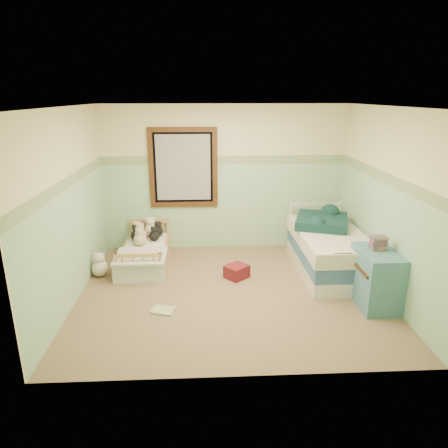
{
  "coord_description": "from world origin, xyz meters",
  "views": [
    {
      "loc": [
        -0.36,
        -5.13,
        2.64
      ],
      "look_at": [
        -0.08,
        0.35,
        0.89
      ],
      "focal_mm": 32.58,
      "sensor_mm": 36.0,
      "label": 1
    }
  ],
  "objects_px": {
    "toddler_bed_frame": "(145,259)",
    "plush_floor_tan": "(101,269)",
    "twin_bed_frame": "(328,265)",
    "floor_book": "(163,310)",
    "red_pillow": "(237,272)",
    "dresser": "(376,278)",
    "plush_floor_cream": "(100,268)"
  },
  "relations": [
    {
      "from": "plush_floor_cream",
      "to": "plush_floor_tan",
      "type": "height_order",
      "value": "plush_floor_cream"
    },
    {
      "from": "dresser",
      "to": "red_pillow",
      "type": "height_order",
      "value": "dresser"
    },
    {
      "from": "plush_floor_cream",
      "to": "dresser",
      "type": "xyz_separation_m",
      "value": [
        3.81,
        -1.07,
        0.25
      ]
    },
    {
      "from": "plush_floor_tan",
      "to": "floor_book",
      "type": "distance_m",
      "value": 1.55
    },
    {
      "from": "toddler_bed_frame",
      "to": "plush_floor_cream",
      "type": "bearing_deg",
      "value": -145.45
    },
    {
      "from": "plush_floor_cream",
      "to": "twin_bed_frame",
      "type": "xyz_separation_m",
      "value": [
        3.5,
        -0.02,
        -0.02
      ]
    },
    {
      "from": "dresser",
      "to": "red_pillow",
      "type": "xyz_separation_m",
      "value": [
        -1.74,
        0.91,
        -0.28
      ]
    },
    {
      "from": "twin_bed_frame",
      "to": "red_pillow",
      "type": "relative_size",
      "value": 5.82
    },
    {
      "from": "plush_floor_tan",
      "to": "red_pillow",
      "type": "relative_size",
      "value": 0.71
    },
    {
      "from": "red_pillow",
      "to": "floor_book",
      "type": "distance_m",
      "value": 1.4
    },
    {
      "from": "dresser",
      "to": "floor_book",
      "type": "bearing_deg",
      "value": -179.01
    },
    {
      "from": "toddler_bed_frame",
      "to": "plush_floor_cream",
      "type": "height_order",
      "value": "plush_floor_cream"
    },
    {
      "from": "plush_floor_cream",
      "to": "red_pillow",
      "type": "distance_m",
      "value": 2.08
    },
    {
      "from": "floor_book",
      "to": "red_pillow",
      "type": "bearing_deg",
      "value": 61.16
    },
    {
      "from": "plush_floor_tan",
      "to": "dresser",
      "type": "height_order",
      "value": "dresser"
    },
    {
      "from": "plush_floor_cream",
      "to": "floor_book",
      "type": "height_order",
      "value": "plush_floor_cream"
    },
    {
      "from": "toddler_bed_frame",
      "to": "dresser",
      "type": "bearing_deg",
      "value": -25.24
    },
    {
      "from": "red_pillow",
      "to": "toddler_bed_frame",
      "type": "bearing_deg",
      "value": 157.68
    },
    {
      "from": "floor_book",
      "to": "twin_bed_frame",
      "type": "bearing_deg",
      "value": 42.22
    },
    {
      "from": "plush_floor_cream",
      "to": "red_pillow",
      "type": "relative_size",
      "value": 0.81
    },
    {
      "from": "dresser",
      "to": "red_pillow",
      "type": "distance_m",
      "value": 1.98
    },
    {
      "from": "toddler_bed_frame",
      "to": "plush_floor_tan",
      "type": "bearing_deg",
      "value": -146.96
    },
    {
      "from": "twin_bed_frame",
      "to": "floor_book",
      "type": "height_order",
      "value": "twin_bed_frame"
    },
    {
      "from": "plush_floor_tan",
      "to": "red_pillow",
      "type": "distance_m",
      "value": 2.08
    },
    {
      "from": "toddler_bed_frame",
      "to": "dresser",
      "type": "height_order",
      "value": "dresser"
    },
    {
      "from": "dresser",
      "to": "red_pillow",
      "type": "bearing_deg",
      "value": 152.43
    },
    {
      "from": "toddler_bed_frame",
      "to": "red_pillow",
      "type": "distance_m",
      "value": 1.56
    },
    {
      "from": "toddler_bed_frame",
      "to": "floor_book",
      "type": "xyz_separation_m",
      "value": [
        0.43,
        -1.55,
        -0.08
      ]
    },
    {
      "from": "plush_floor_tan",
      "to": "dresser",
      "type": "distance_m",
      "value": 3.97
    },
    {
      "from": "plush_floor_cream",
      "to": "dresser",
      "type": "bearing_deg",
      "value": -15.7
    },
    {
      "from": "plush_floor_cream",
      "to": "floor_book",
      "type": "distance_m",
      "value": 1.54
    },
    {
      "from": "twin_bed_frame",
      "to": "dresser",
      "type": "xyz_separation_m",
      "value": [
        0.31,
        -1.05,
        0.26
      ]
    }
  ]
}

